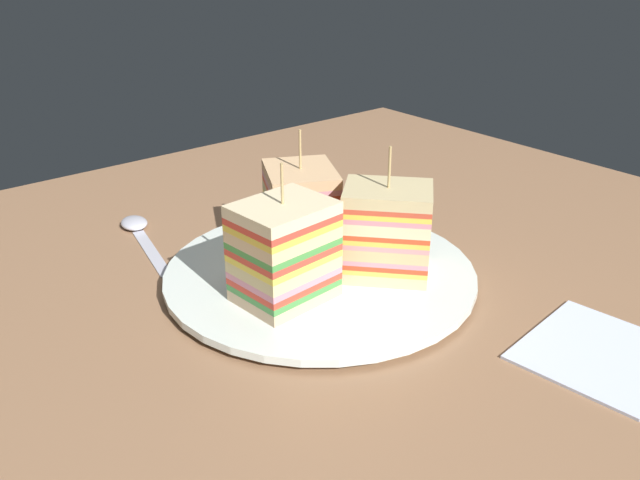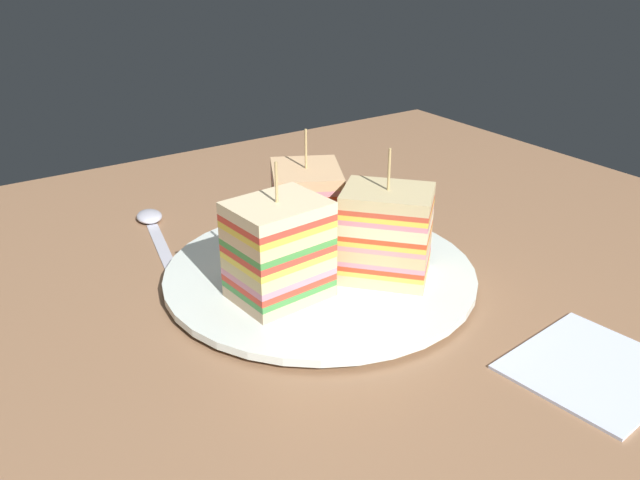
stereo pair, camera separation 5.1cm
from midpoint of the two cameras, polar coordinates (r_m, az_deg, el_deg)
name	(u,v)px [view 2 (the right image)]	position (r cm, az deg, el deg)	size (l,w,h in cm)	color
ground_plane	(320,289)	(62.69, 2.34, -4.30)	(102.56, 88.07, 1.80)	#956B4B
plate	(320,274)	(61.90, 2.37, -2.97)	(28.93, 28.93, 1.24)	white
sandwich_wedge_0	(279,250)	(55.32, -0.93, -0.95)	(8.26, 6.81, 12.15)	#D7B289
sandwich_wedge_1	(385,234)	(59.28, 8.13, 0.48)	(9.60, 9.73, 12.10)	beige
sandwich_wedge_2	(306,206)	(65.21, 1.07, 2.88)	(9.36, 9.89, 11.75)	#DAC183
spoon	(152,223)	(75.07, -12.43, 1.42)	(5.04, 15.14, 1.00)	silver
napkin	(593,367)	(55.39, 25.03, -9.96)	(11.67, 10.48, 0.50)	silver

